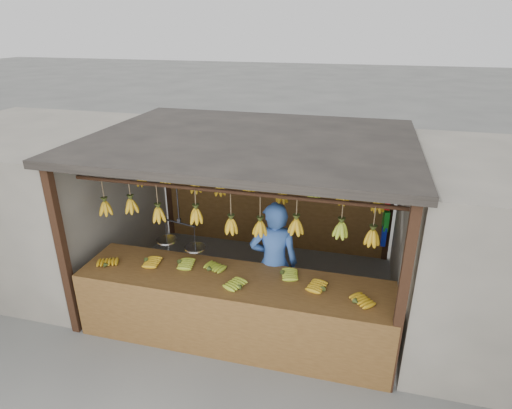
# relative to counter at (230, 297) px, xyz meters

# --- Properties ---
(ground) EXTENTS (80.00, 80.00, 0.00)m
(ground) POSITION_rel_counter_xyz_m (-0.07, 1.24, -0.72)
(ground) COLOR #5B5B57
(stall) EXTENTS (4.30, 3.30, 2.40)m
(stall) POSITION_rel_counter_xyz_m (-0.07, 1.57, 1.25)
(stall) COLOR black
(stall) RESTS_ON ground
(neighbor_left) EXTENTS (3.00, 3.00, 2.30)m
(neighbor_left) POSITION_rel_counter_xyz_m (-3.67, 1.24, 0.43)
(neighbor_left) COLOR slate
(neighbor_left) RESTS_ON ground
(counter) EXTENTS (3.91, 0.89, 0.96)m
(counter) POSITION_rel_counter_xyz_m (0.00, 0.00, 0.00)
(counter) COLOR brown
(counter) RESTS_ON ground
(hanging_bananas) EXTENTS (3.58, 2.26, 0.40)m
(hanging_bananas) POSITION_rel_counter_xyz_m (-0.07, 1.24, 0.91)
(hanging_bananas) COLOR #BF8C14
(hanging_bananas) RESTS_ON ground
(balance_scale) EXTENTS (0.69, 0.35, 0.79)m
(balance_scale) POSITION_rel_counter_xyz_m (-0.71, 0.24, 0.55)
(balance_scale) COLOR black
(balance_scale) RESTS_ON ground
(vendor) EXTENTS (0.71, 0.54, 1.75)m
(vendor) POSITION_rel_counter_xyz_m (0.41, 0.64, 0.16)
(vendor) COLOR #3359A5
(vendor) RESTS_ON ground
(bag_bundles) EXTENTS (0.08, 0.26, 1.20)m
(bag_bundles) POSITION_rel_counter_xyz_m (1.87, 2.59, 0.27)
(bag_bundles) COLOR yellow
(bag_bundles) RESTS_ON ground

